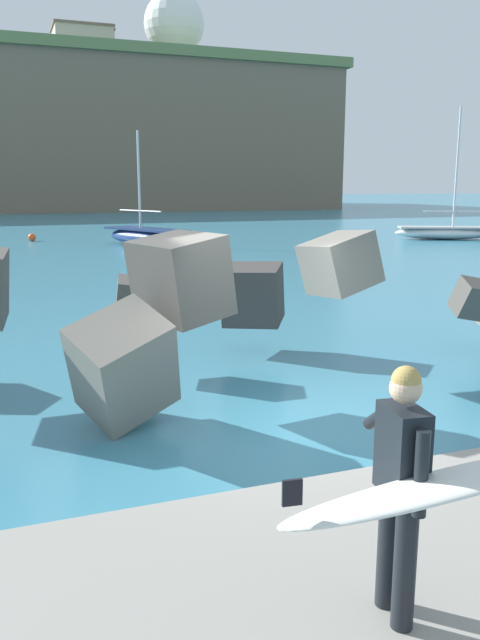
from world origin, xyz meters
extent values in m
plane|color=teal|center=(0.00, 0.00, 0.00)|extent=(400.00, 400.00, 0.00)
cube|color=#4C4944|center=(-1.12, 1.22, 1.89)|extent=(1.41, 1.49, 1.22)
cube|color=slate|center=(1.61, 1.69, 1.92)|extent=(1.20, 1.09, 1.08)
cube|color=#4C4944|center=(-1.36, 3.20, 1.24)|extent=(0.80, 0.85, 0.88)
cube|color=#4C4944|center=(4.77, 2.28, 1.06)|extent=(0.76, 0.79, 0.89)
cube|color=#3D3A38|center=(0.98, 3.83, 1.12)|extent=(1.45, 1.39, 1.20)
cube|color=slate|center=(-2.03, 0.64, 0.88)|extent=(1.53, 1.65, 1.77)
cylinder|color=black|center=(-1.01, -3.78, 0.69)|extent=(0.15, 0.15, 0.90)
cylinder|color=black|center=(-1.04, -4.02, 0.69)|extent=(0.15, 0.15, 0.90)
cube|color=black|center=(-1.02, -3.90, 1.44)|extent=(0.26, 0.40, 0.60)
sphere|color=#DBB28E|center=(-1.02, -3.90, 1.87)|extent=(0.21, 0.21, 0.21)
sphere|color=tan|center=(-1.02, -3.90, 1.92)|extent=(0.19, 0.19, 0.19)
cylinder|color=black|center=(-0.92, -3.53, 1.56)|extent=(0.15, 0.53, 0.41)
cylinder|color=black|center=(-1.05, -4.15, 1.40)|extent=(0.09, 0.09, 0.56)
ellipsoid|color=white|center=(-0.96, -4.23, 1.34)|extent=(2.12, 0.61, 0.37)
cube|color=black|center=(-1.90, -4.12, 1.41)|extent=(0.12, 0.03, 0.16)
ellipsoid|color=navy|center=(3.72, 26.16, 0.45)|extent=(4.05, 6.04, 0.91)
cube|color=navy|center=(3.72, 26.16, 0.87)|extent=(3.72, 5.55, 0.10)
cylinder|color=silver|center=(3.53, 26.56, 3.40)|extent=(0.12, 0.12, 4.98)
cylinder|color=silver|center=(3.53, 26.56, 1.81)|extent=(1.57, 3.22, 0.08)
ellipsoid|color=white|center=(21.13, 24.10, 0.37)|extent=(5.92, 3.96, 0.73)
cube|color=#ACACAC|center=(21.13, 24.10, 0.69)|extent=(5.44, 3.64, 0.10)
cylinder|color=silver|center=(21.52, 23.92, 4.12)|extent=(0.12, 0.12, 6.77)
cylinder|color=silver|center=(21.52, 23.92, 1.63)|extent=(3.17, 1.57, 0.08)
sphere|color=#E54C1E|center=(-1.78, 31.19, 0.22)|extent=(0.44, 0.44, 0.44)
cube|color=#756651|center=(2.58, 88.88, 8.85)|extent=(72.90, 41.15, 17.71)
cube|color=#667F4C|center=(2.58, 88.88, 18.31)|extent=(74.36, 41.97, 1.20)
cylinder|color=silver|center=(22.04, 88.62, 20.23)|extent=(5.58, 5.58, 2.64)
sphere|color=white|center=(22.04, 88.62, 25.89)|extent=(8.70, 8.70, 8.70)
cube|color=#B2ADA3|center=(9.08, 89.89, 21.63)|extent=(7.76, 6.82, 5.45)
cube|color=#66564C|center=(9.08, 89.89, 24.51)|extent=(8.15, 7.16, 0.30)
cube|color=beige|center=(11.31, 95.55, 22.05)|extent=(5.58, 6.27, 6.29)
cube|color=#66564C|center=(11.31, 95.55, 25.35)|extent=(5.86, 6.58, 0.30)
camera|label=1|loc=(-3.35, -7.16, 3.13)|focal=35.83mm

